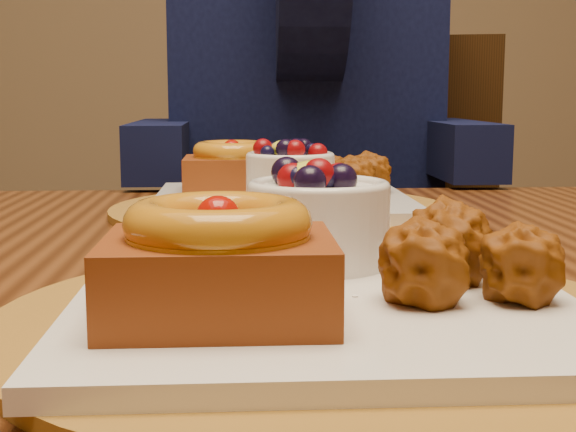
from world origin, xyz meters
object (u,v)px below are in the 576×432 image
Objects in this scene: place_setting_far at (279,192)px; place_setting_near at (316,279)px; chair_far at (358,291)px; dining_table at (295,340)px; diner at (304,65)px.

place_setting_near is at bearing -90.05° from place_setting_far.
dining_table is at bearing -88.61° from chair_far.
place_setting_near is at bearing -90.86° from dining_table.
dining_table is 4.21× the size of place_setting_far.
diner is at bearing 84.80° from dining_table.
place_setting_far is (-0.00, 0.21, 0.10)m from dining_table.
dining_table is 0.24m from place_setting_near.
place_setting_far is 0.38× the size of chair_far.
dining_table is 0.71m from chair_far.
chair_far is (0.16, 0.90, -0.23)m from place_setting_near.
place_setting_near is 0.43× the size of diner.
diner is (-0.10, 0.01, 0.39)m from chair_far.
place_setting_far is 0.54m from chair_far.
chair_far is 1.13× the size of diner.
chair_far is (0.16, 0.47, -0.23)m from place_setting_far.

